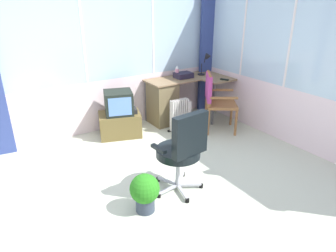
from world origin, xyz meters
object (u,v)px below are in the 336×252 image
object	(u,v)px
office_chair	(183,147)
desk_lamp	(207,60)
spray_bottle	(177,72)
tv_remote	(224,79)
space_heater	(181,115)
paper_tray	(183,75)
wooden_armchair	(214,95)
potted_plant	(145,191)
desk	(166,100)
tv_on_stand	(120,116)

from	to	relation	value
office_chair	desk_lamp	bearing A→B (deg)	45.46
spray_bottle	desk_lamp	bearing A→B (deg)	-12.77
tv_remote	office_chair	distance (m)	2.31
office_chair	space_heater	bearing A→B (deg)	55.83
spray_bottle	tv_remote	bearing A→B (deg)	-44.98
tv_remote	paper_tray	world-z (taller)	paper_tray
desk_lamp	space_heater	distance (m)	1.19
tv_remote	paper_tray	distance (m)	0.72
wooden_armchair	potted_plant	size ratio (longest dim) A/B	2.27
spray_bottle	paper_tray	xyz separation A→B (m)	(0.09, -0.07, -0.06)
desk	desk_lamp	distance (m)	1.03
desk_lamp	paper_tray	bearing A→B (deg)	172.68
office_chair	potted_plant	size ratio (longest dim) A/B	2.32
spray_bottle	paper_tray	size ratio (longest dim) A/B	0.72
tv_remote	paper_tray	xyz separation A→B (m)	(-0.49, 0.52, 0.03)
tv_remote	wooden_armchair	world-z (taller)	wooden_armchair
spray_bottle	paper_tray	world-z (taller)	spray_bottle
spray_bottle	tv_on_stand	bearing A→B (deg)	-172.23
tv_remote	spray_bottle	distance (m)	0.83
desk	space_heater	distance (m)	0.48
desk_lamp	wooden_armchair	world-z (taller)	desk_lamp
desk	tv_on_stand	world-z (taller)	desk
paper_tray	wooden_armchair	size ratio (longest dim) A/B	0.31
desk	spray_bottle	size ratio (longest dim) A/B	6.55
wooden_armchair	space_heater	distance (m)	0.62
desk_lamp	tv_on_stand	size ratio (longest dim) A/B	0.54
spray_bottle	space_heater	distance (m)	0.84
tv_remote	wooden_armchair	distance (m)	0.48
desk	office_chair	distance (m)	2.13
desk	tv_on_stand	distance (m)	0.93
desk_lamp	potted_plant	bearing A→B (deg)	-140.60
tv_on_stand	spray_bottle	bearing A→B (deg)	7.77
desk_lamp	tv_on_stand	xyz separation A→B (m)	(-1.76, -0.04, -0.70)
paper_tray	wooden_armchair	xyz separation A→B (m)	(0.10, -0.72, -0.20)
desk	space_heater	world-z (taller)	desk
desk_lamp	spray_bottle	xyz separation A→B (m)	(-0.56, 0.13, -0.16)
wooden_armchair	paper_tray	bearing A→B (deg)	97.53
desk	potted_plant	world-z (taller)	desk
office_chair	tv_remote	bearing A→B (deg)	36.96
office_chair	wooden_armchair	bearing A→B (deg)	39.35
tv_remote	tv_on_stand	size ratio (longest dim) A/B	0.20
office_chair	space_heater	distance (m)	1.75
spray_bottle	paper_tray	bearing A→B (deg)	-36.38
desk_lamp	office_chair	bearing A→B (deg)	-134.54
paper_tray	tv_on_stand	xyz separation A→B (m)	(-1.29, -0.10, -0.48)
desk	potted_plant	xyz separation A→B (m)	(-1.50, -1.96, -0.18)
desk	space_heater	size ratio (longest dim) A/B	2.57
desk	paper_tray	distance (m)	0.53
tv_remote	space_heater	world-z (taller)	tv_remote
tv_remote	office_chair	world-z (taller)	office_chair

